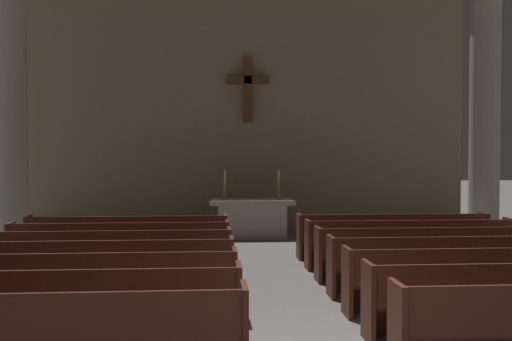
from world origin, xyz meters
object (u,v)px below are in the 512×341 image
at_px(pew_right_row_4, 457,265).
at_px(pew_right_row_7, 393,235).
at_px(pew_left_row_7, 128,238).
at_px(altar, 252,218).
at_px(pew_left_row_6, 120,247).
at_px(pew_right_row_6, 410,243).
at_px(candlestick_left, 225,190).
at_px(pew_left_row_1, 37,337).
at_px(pew_right_row_3, 489,280).
at_px(pew_left_row_3, 84,286).
at_px(pew_left_row_2, 64,308).
at_px(pew_left_row_5, 111,257).
at_px(column_left_second, 11,117).
at_px(column_right_second, 485,119).
at_px(pew_right_row_5, 431,253).
at_px(candlestick_right, 279,189).
at_px(pew_left_row_4, 99,270).

distance_m(pew_right_row_4, pew_right_row_7, 3.40).
distance_m(pew_left_row_7, altar, 4.25).
distance_m(pew_left_row_6, pew_right_row_7, 5.67).
bearing_deg(pew_right_row_6, pew_right_row_7, 90.00).
distance_m(pew_right_row_4, candlestick_left, 7.52).
distance_m(pew_left_row_1, candlestick_left, 10.27).
xyz_separation_m(pew_left_row_6, pew_left_row_7, (0.00, 1.13, 0.00)).
bearing_deg(pew_right_row_3, pew_left_row_3, 180.00).
xyz_separation_m(pew_left_row_2, pew_left_row_5, (0.00, 3.40, 0.00)).
xyz_separation_m(column_left_second, column_right_second, (11.46, 0.00, 0.00)).
height_order(column_right_second, candlestick_left, column_right_second).
height_order(pew_right_row_3, altar, altar).
xyz_separation_m(pew_left_row_5, pew_left_row_7, (0.00, 2.27, 0.00)).
relative_size(pew_left_row_7, pew_right_row_6, 1.00).
height_order(pew_right_row_5, candlestick_right, candlestick_right).
relative_size(pew_right_row_4, pew_right_row_6, 1.00).
relative_size(pew_left_row_3, candlestick_left, 5.20).
bearing_deg(pew_left_row_6, candlestick_left, 64.52).
distance_m(column_right_second, candlestick_left, 6.77).
height_order(pew_left_row_1, column_right_second, column_right_second).
bearing_deg(pew_right_row_5, pew_left_row_2, -148.51).
xyz_separation_m(pew_left_row_2, pew_left_row_3, (0.00, 1.13, 0.00)).
distance_m(pew_left_row_5, pew_right_row_6, 5.67).
xyz_separation_m(pew_left_row_3, pew_right_row_5, (5.55, 2.27, 0.00)).
distance_m(pew_left_row_1, column_right_second, 12.60).
xyz_separation_m(pew_left_row_3, candlestick_left, (2.08, 7.76, 0.79)).
distance_m(pew_left_row_2, pew_right_row_6, 7.17).
bearing_deg(altar, candlestick_right, -0.00).
relative_size(pew_left_row_5, pew_right_row_5, 1.00).
distance_m(column_right_second, altar, 6.36).
distance_m(pew_left_row_7, pew_right_row_4, 6.51).
bearing_deg(pew_right_row_6, candlestick_right, 115.48).
bearing_deg(pew_left_row_1, pew_right_row_7, 50.77).
relative_size(pew_left_row_1, candlestick_right, 5.20).
relative_size(altar, candlestick_right, 2.82).
bearing_deg(pew_left_row_7, pew_left_row_6, -90.00).
height_order(pew_left_row_1, pew_left_row_6, same).
xyz_separation_m(pew_right_row_5, pew_right_row_7, (0.00, 2.27, 0.00)).
distance_m(pew_left_row_7, column_left_second, 4.47).
bearing_deg(pew_right_row_4, pew_right_row_6, 90.00).
distance_m(pew_left_row_4, candlestick_left, 6.98).
height_order(pew_right_row_7, column_left_second, column_left_second).
distance_m(pew_left_row_1, candlestick_right, 10.64).
relative_size(pew_left_row_1, pew_right_row_7, 1.00).
bearing_deg(pew_right_row_6, pew_left_row_7, 168.46).
bearing_deg(pew_right_row_4, pew_left_row_5, 168.46).
height_order(pew_left_row_3, pew_right_row_6, same).
distance_m(pew_left_row_1, pew_left_row_3, 2.27).
height_order(pew_left_row_4, pew_left_row_6, same).
bearing_deg(candlestick_right, pew_left_row_2, -111.36).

